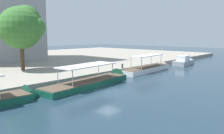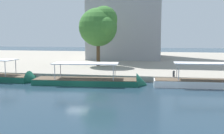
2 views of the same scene
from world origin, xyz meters
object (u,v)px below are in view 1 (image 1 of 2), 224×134
object	(u,v)px
tree_0	(23,26)
motor_yacht_4	(184,62)
tour_boat_2	(94,83)
tour_boat_3	(149,69)
mooring_bollard_0	(122,66)

from	to	relation	value
tree_0	motor_yacht_4	bearing A→B (deg)	-25.10
tour_boat_2	tour_boat_3	size ratio (longest dim) A/B	1.04
mooring_bollard_0	tree_0	size ratio (longest dim) A/B	0.08
tour_boat_2	tour_boat_3	bearing A→B (deg)	-1.71
tour_boat_2	mooring_bollard_0	bearing A→B (deg)	13.37
tour_boat_2	tour_boat_3	xyz separation A→B (m)	(15.19, 0.83, 0.07)
tour_boat_2	mooring_bollard_0	distance (m)	10.81
tour_boat_3	tree_0	xyz separation A→B (m)	(-17.74, 13.43, 7.90)
motor_yacht_4	tree_0	size ratio (longest dim) A/B	0.75
motor_yacht_4	tree_0	distance (m)	35.08
tour_boat_3	motor_yacht_4	distance (m)	13.30
mooring_bollard_0	tree_0	xyz separation A→B (m)	(-12.78, 10.90, 6.97)
tour_boat_3	motor_yacht_4	size ratio (longest dim) A/B	1.77
tour_boat_3	tree_0	distance (m)	23.61
motor_yacht_4	tour_boat_3	bearing A→B (deg)	170.71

